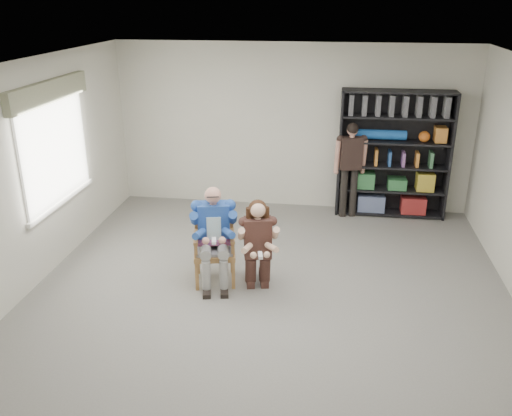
% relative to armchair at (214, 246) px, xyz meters
% --- Properties ---
extents(room_shell, '(6.00, 7.00, 2.80)m').
position_rel_armchair_xyz_m(room_shell, '(0.74, -0.58, 0.90)').
color(room_shell, beige).
rests_on(room_shell, ground).
extents(floor, '(6.00, 7.00, 0.01)m').
position_rel_armchair_xyz_m(floor, '(0.74, -0.58, -0.50)').
color(floor, slate).
rests_on(floor, ground).
extents(window_left, '(0.16, 2.00, 1.75)m').
position_rel_armchair_xyz_m(window_left, '(-2.21, 0.42, 1.13)').
color(window_left, white).
rests_on(window_left, room_shell).
extents(armchair, '(0.68, 0.67, 1.00)m').
position_rel_armchair_xyz_m(armchair, '(0.00, 0.00, 0.00)').
color(armchair, '#9C703E').
rests_on(armchair, floor).
extents(seated_man, '(0.71, 0.88, 1.30)m').
position_rel_armchair_xyz_m(seated_man, '(0.00, 0.00, 0.15)').
color(seated_man, '#294A9B').
rests_on(seated_man, floor).
extents(kneeling_woman, '(0.66, 0.89, 1.19)m').
position_rel_armchair_xyz_m(kneeling_woman, '(0.58, -0.12, 0.09)').
color(kneeling_woman, '#39221B').
rests_on(kneeling_woman, floor).
extents(bookshelf, '(1.80, 0.38, 2.10)m').
position_rel_armchair_xyz_m(bookshelf, '(2.44, 2.70, 0.55)').
color(bookshelf, black).
rests_on(bookshelf, floor).
extents(standing_man, '(0.54, 0.37, 1.60)m').
position_rel_armchair_xyz_m(standing_man, '(1.74, 2.52, 0.30)').
color(standing_man, black).
rests_on(standing_man, floor).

